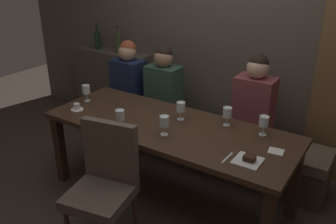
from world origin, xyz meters
TOP-DOWN VIEW (x-y plane):
  - ground at (0.00, 0.00)m, footprint 9.00×9.00m
  - back_wall_tiled at (0.00, 1.22)m, footprint 6.00×0.12m
  - back_counter at (-1.55, 1.04)m, footprint 1.10×0.28m
  - dining_table at (0.00, 0.00)m, footprint 2.20×0.84m
  - banquette_bench at (0.00, 0.70)m, footprint 2.50×0.44m
  - chair_near_side at (-0.10, -0.72)m, footprint 0.52×0.52m
  - diner_redhead at (-0.98, 0.68)m, footprint 0.36×0.24m
  - diner_bearded at (-0.52, 0.71)m, footprint 0.36×0.24m
  - diner_far_end at (0.49, 0.73)m, footprint 0.36×0.24m
  - wine_bottle_dark_red at (-1.76, 1.03)m, footprint 0.08×0.08m
  - wine_bottle_pale_label at (-1.41, 1.03)m, footprint 0.08×0.08m
  - wine_glass_near_left at (0.03, 0.15)m, footprint 0.08×0.08m
  - wine_glass_center_back at (-0.98, 0.02)m, footprint 0.08×0.08m
  - wine_glass_near_right at (0.42, 0.26)m, footprint 0.08×0.08m
  - wine_glass_end_right at (0.07, -0.17)m, footprint 0.08×0.08m
  - wine_glass_end_left at (0.74, 0.26)m, footprint 0.08×0.08m
  - wine_glass_far_right at (-0.30, -0.27)m, footprint 0.08×0.08m
  - espresso_cup at (-0.89, -0.20)m, footprint 0.12×0.12m
  - dessert_plate at (0.80, -0.19)m, footprint 0.19×0.19m
  - fork_on_table at (0.66, -0.23)m, footprint 0.02×0.17m
  - folded_napkin at (0.92, 0.05)m, footprint 0.12×0.11m

SIDE VIEW (x-z plane):
  - ground at x=0.00m, z-range 0.00..0.00m
  - banquette_bench at x=0.00m, z-range 0.00..0.45m
  - back_counter at x=-1.55m, z-range 0.00..0.95m
  - chair_near_side at x=-0.10m, z-range 0.07..1.05m
  - dining_table at x=0.00m, z-range 0.28..1.02m
  - fork_on_table at x=0.66m, z-range 0.74..0.75m
  - folded_napkin at x=0.92m, z-range 0.74..0.75m
  - dessert_plate at x=0.80m, z-range 0.73..0.78m
  - espresso_cup at x=-0.89m, z-range 0.73..0.80m
  - diner_bearded at x=-0.52m, z-range 0.43..1.20m
  - diner_redhead at x=-0.98m, z-range 0.43..1.20m
  - diner_far_end at x=0.49m, z-range 0.43..1.25m
  - wine_glass_end_right at x=0.07m, z-range 0.77..0.93m
  - wine_glass_near_left at x=0.03m, z-range 0.77..0.94m
  - wine_glass_center_back at x=-0.98m, z-range 0.77..0.94m
  - wine_glass_near_right at x=0.42m, z-range 0.77..0.94m
  - wine_glass_end_left at x=0.74m, z-range 0.77..0.94m
  - wine_glass_far_right at x=-0.30m, z-range 0.77..0.94m
  - wine_bottle_dark_red at x=-1.76m, z-range 0.91..1.23m
  - wine_bottle_pale_label at x=-1.41m, z-range 0.91..1.23m
  - back_wall_tiled at x=0.00m, z-range 0.00..3.00m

